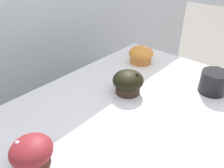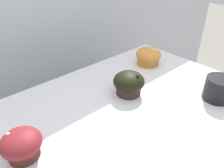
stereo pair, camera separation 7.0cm
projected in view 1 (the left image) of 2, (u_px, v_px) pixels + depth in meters
wall_back at (16, 55)px, 0.96m from camera, size 3.20×0.10×1.80m
muffin_front_center at (32, 153)px, 0.48m from camera, size 0.09×0.09×0.07m
muffin_back_left at (141, 55)px, 0.92m from camera, size 0.10×0.10×0.08m
muffin_back_right at (128, 82)px, 0.73m from camera, size 0.10×0.10×0.08m
coffee_cup at (214, 81)px, 0.73m from camera, size 0.13×0.09×0.08m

